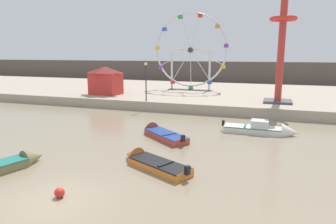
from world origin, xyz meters
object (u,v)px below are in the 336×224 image
(motorboat_orange_hull, at_px, (149,162))
(motorboat_olive_wood, at_px, (2,166))
(carnival_booth_red_striped, at_px, (106,80))
(mooring_buoy_orange, at_px, (60,193))
(motorboat_white_red_stripe, at_px, (265,130))
(ferris_wheel_white_frame, at_px, (191,52))
(promenade_lamp_near, at_px, (146,76))
(motorboat_faded_red, at_px, (159,133))
(drop_tower_red_tower, at_px, (282,33))

(motorboat_orange_hull, relative_size, motorboat_olive_wood, 0.90)
(motorboat_orange_hull, height_order, carnival_booth_red_striped, carnival_booth_red_striped)
(carnival_booth_red_striped, distance_m, mooring_buoy_orange, 25.84)
(carnival_booth_red_striped, bearing_deg, motorboat_white_red_stripe, -20.57)
(motorboat_orange_hull, distance_m, ferris_wheel_white_frame, 27.20)
(promenade_lamp_near, xyz_separation_m, mooring_buoy_orange, (4.36, -19.64, -3.45))
(motorboat_olive_wood, height_order, mooring_buoy_orange, motorboat_olive_wood)
(ferris_wheel_white_frame, distance_m, carnival_booth_red_striped, 12.22)
(motorboat_faded_red, distance_m, mooring_buoy_orange, 10.44)
(motorboat_olive_wood, relative_size, mooring_buoy_orange, 12.04)
(motorboat_white_red_stripe, relative_size, ferris_wheel_white_frame, 0.54)
(motorboat_olive_wood, height_order, ferris_wheel_white_frame, ferris_wheel_white_frame)
(motorboat_faded_red, bearing_deg, carnival_booth_red_striped, -8.64)
(motorboat_faded_red, distance_m, motorboat_white_red_stripe, 8.12)
(motorboat_white_red_stripe, distance_m, carnival_booth_red_striped, 21.64)
(ferris_wheel_white_frame, bearing_deg, drop_tower_red_tower, -33.08)
(motorboat_orange_hull, xyz_separation_m, motorboat_olive_wood, (-6.91, -3.22, 0.03))
(promenade_lamp_near, bearing_deg, motorboat_olive_wood, -91.17)
(promenade_lamp_near, bearing_deg, carnival_booth_red_striped, 153.61)
(motorboat_orange_hull, relative_size, drop_tower_red_tower, 0.31)
(mooring_buoy_orange, bearing_deg, motorboat_white_red_stripe, 59.60)
(motorboat_olive_wood, distance_m, ferris_wheel_white_frame, 30.03)
(motorboat_orange_hull, height_order, drop_tower_red_tower, drop_tower_red_tower)
(promenade_lamp_near, bearing_deg, motorboat_faded_red, -61.77)
(motorboat_white_red_stripe, distance_m, promenade_lamp_near, 14.15)
(motorboat_faded_red, relative_size, motorboat_olive_wood, 0.90)
(drop_tower_red_tower, bearing_deg, ferris_wheel_white_frame, 146.92)
(ferris_wheel_white_frame, xyz_separation_m, promenade_lamp_near, (-1.92, -11.10, -2.61))
(promenade_lamp_near, bearing_deg, mooring_buoy_orange, -77.48)
(motorboat_faded_red, height_order, motorboat_white_red_stripe, motorboat_white_red_stripe)
(promenade_lamp_near, bearing_deg, ferris_wheel_white_frame, 80.21)
(promenade_lamp_near, bearing_deg, motorboat_orange_hull, -66.45)
(carnival_booth_red_striped, bearing_deg, motorboat_orange_hull, -48.46)
(motorboat_white_red_stripe, height_order, motorboat_olive_wood, motorboat_white_red_stripe)
(motorboat_olive_wood, xyz_separation_m, carnival_booth_red_striped, (-6.57, 21.67, 2.54))
(drop_tower_red_tower, height_order, mooring_buoy_orange, drop_tower_red_tower)
(motorboat_orange_hull, bearing_deg, motorboat_faded_red, -48.51)
(motorboat_white_red_stripe, xyz_separation_m, mooring_buoy_orange, (-8.03, -13.68, -0.11))
(motorboat_faded_red, xyz_separation_m, motorboat_olive_wood, (-5.32, -9.01, 0.02))
(motorboat_orange_hull, distance_m, promenade_lamp_near, 16.73)
(motorboat_faded_red, relative_size, motorboat_orange_hull, 1.01)
(motorboat_white_red_stripe, relative_size, promenade_lamp_near, 1.38)
(ferris_wheel_white_frame, xyz_separation_m, drop_tower_red_tower, (11.43, -7.45, 1.73))
(motorboat_orange_hull, bearing_deg, mooring_buoy_orange, 90.92)
(motorboat_olive_wood, bearing_deg, ferris_wheel_white_frame, 12.49)
(motorboat_orange_hull, bearing_deg, motorboat_white_red_stripe, -96.74)
(motorboat_faded_red, height_order, motorboat_olive_wood, motorboat_faded_red)
(ferris_wheel_white_frame, bearing_deg, motorboat_orange_hull, -79.95)
(motorboat_white_red_stripe, height_order, carnival_booth_red_striped, carnival_booth_red_striped)
(motorboat_faded_red, xyz_separation_m, carnival_booth_red_striped, (-11.90, 12.67, 2.56))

